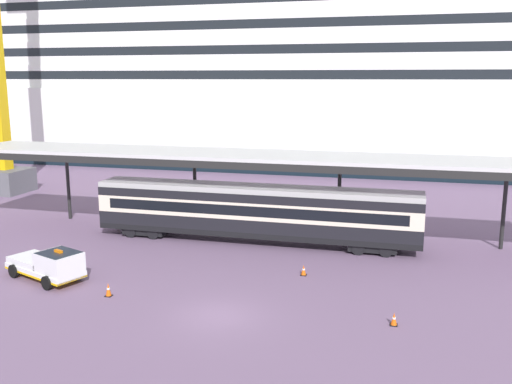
{
  "coord_description": "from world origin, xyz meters",
  "views": [
    {
      "loc": [
        8.57,
        -25.09,
        11.6
      ],
      "look_at": [
        -0.47,
        9.04,
        4.5
      ],
      "focal_mm": 39.93,
      "sensor_mm": 36.0,
      "label": 1
    }
  ],
  "objects_px": {
    "traffic_cone_mid": "(394,319)",
    "traffic_cone_far": "(304,270)",
    "train_carriage": "(255,211)",
    "cruise_ship": "(214,78)",
    "traffic_cone_near": "(108,290)",
    "service_truck": "(50,264)"
  },
  "relations": [
    {
      "from": "traffic_cone_mid",
      "to": "traffic_cone_far",
      "type": "bearing_deg",
      "value": 132.86
    },
    {
      "from": "traffic_cone_far",
      "to": "train_carriage",
      "type": "bearing_deg",
      "value": 127.7
    },
    {
      "from": "cruise_ship",
      "to": "train_carriage",
      "type": "xyz_separation_m",
      "value": [
        17.18,
        -41.36,
        -9.25
      ]
    },
    {
      "from": "traffic_cone_mid",
      "to": "traffic_cone_far",
      "type": "xyz_separation_m",
      "value": [
        -5.41,
        5.83,
        0.0
      ]
    },
    {
      "from": "train_carriage",
      "to": "traffic_cone_mid",
      "type": "bearing_deg",
      "value": -49.65
    },
    {
      "from": "cruise_ship",
      "to": "traffic_cone_far",
      "type": "bearing_deg",
      "value": -65.28
    },
    {
      "from": "traffic_cone_near",
      "to": "service_truck",
      "type": "bearing_deg",
      "value": 163.46
    },
    {
      "from": "traffic_cone_far",
      "to": "traffic_cone_near",
      "type": "bearing_deg",
      "value": -148.11
    },
    {
      "from": "service_truck",
      "to": "traffic_cone_near",
      "type": "relative_size",
      "value": 7.46
    },
    {
      "from": "traffic_cone_near",
      "to": "traffic_cone_mid",
      "type": "height_order",
      "value": "traffic_cone_near"
    },
    {
      "from": "service_truck",
      "to": "traffic_cone_near",
      "type": "bearing_deg",
      "value": -16.54
    },
    {
      "from": "service_truck",
      "to": "traffic_cone_far",
      "type": "height_order",
      "value": "service_truck"
    },
    {
      "from": "service_truck",
      "to": "traffic_cone_near",
      "type": "xyz_separation_m",
      "value": [
        4.47,
        -1.33,
        -0.62
      ]
    },
    {
      "from": "traffic_cone_near",
      "to": "traffic_cone_far",
      "type": "height_order",
      "value": "traffic_cone_near"
    },
    {
      "from": "train_carriage",
      "to": "cruise_ship",
      "type": "bearing_deg",
      "value": 112.55
    },
    {
      "from": "train_carriage",
      "to": "service_truck",
      "type": "height_order",
      "value": "train_carriage"
    },
    {
      "from": "cruise_ship",
      "to": "train_carriage",
      "type": "height_order",
      "value": "cruise_ship"
    },
    {
      "from": "service_truck",
      "to": "traffic_cone_mid",
      "type": "bearing_deg",
      "value": -3.43
    },
    {
      "from": "cruise_ship",
      "to": "traffic_cone_far",
      "type": "height_order",
      "value": "cruise_ship"
    },
    {
      "from": "traffic_cone_mid",
      "to": "traffic_cone_far",
      "type": "relative_size",
      "value": 0.99
    },
    {
      "from": "train_carriage",
      "to": "traffic_cone_far",
      "type": "bearing_deg",
      "value": -52.3
    },
    {
      "from": "train_carriage",
      "to": "traffic_cone_near",
      "type": "height_order",
      "value": "train_carriage"
    }
  ]
}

